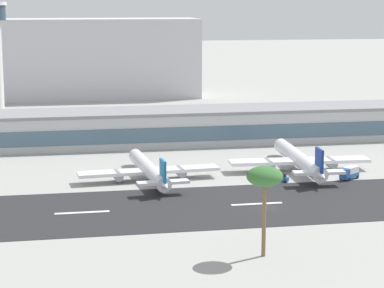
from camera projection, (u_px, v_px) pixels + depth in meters
ground_plane at (269, 208)px, 171.89m from camera, size 1400.00×1400.00×0.00m
runway_strip at (264, 204)px, 175.64m from camera, size 800.00×36.19×0.08m
runway_centreline_dash_3 at (82, 212)px, 168.21m from camera, size 12.00×1.20×0.01m
runway_centreline_dash_4 at (257, 204)px, 175.31m from camera, size 12.00×1.20×0.01m
terminal_building at (198, 125)px, 250.28m from camera, size 167.07×20.95×11.17m
distant_hotel_block at (94, 58)px, 363.44m from camera, size 98.30×31.37×37.27m
airliner_blue_tail_gate_0 at (150, 171)px, 197.09m from camera, size 37.22×41.85×8.74m
airliner_navy_tail_gate_1 at (300, 160)px, 208.01m from camera, size 38.93×46.31×9.66m
service_baggage_tug_0 at (282, 178)px, 196.51m from camera, size 3.50×3.25×2.20m
service_box_truck_1 at (349, 173)px, 199.16m from camera, size 6.25×5.50×3.25m
palm_tree_0 at (265, 178)px, 137.20m from camera, size 6.62×6.62×16.79m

